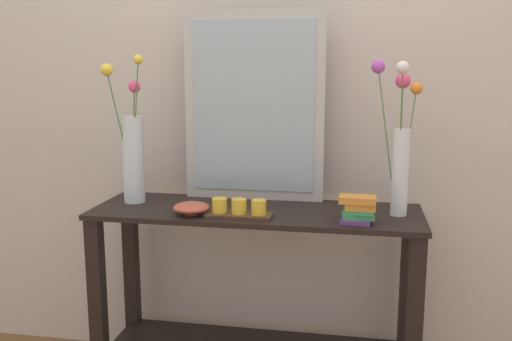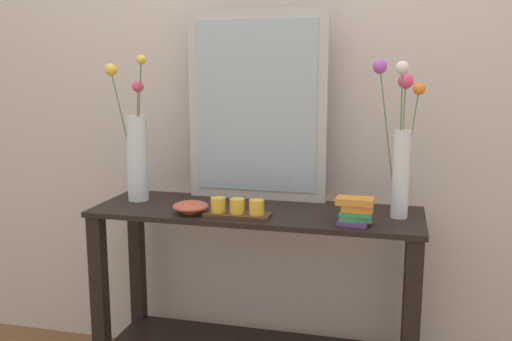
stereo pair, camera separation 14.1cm
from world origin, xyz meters
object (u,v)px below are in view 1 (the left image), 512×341
console_table (256,285)px  candle_tray (239,209)px  vase_right (400,144)px  book_stack (358,209)px  decorative_bowl (191,208)px  mirror_leaning (254,106)px  tall_vase_left (132,152)px

console_table → candle_tray: (-0.04, -0.12, 0.34)m
vase_right → candle_tray: size_ratio=2.35×
vase_right → book_stack: vase_right is taller
console_table → decorative_bowl: (-0.22, -0.12, 0.34)m
candle_tray → book_stack: 0.43m
vase_right → candle_tray: (-0.58, -0.15, -0.24)m
mirror_leaning → candle_tray: (-0.00, -0.29, -0.36)m
tall_vase_left → candle_tray: tall_vase_left is taller
vase_right → book_stack: bearing=-132.3°
candle_tray → decorative_bowl: size_ratio=1.78×
decorative_bowl → book_stack: (0.62, -0.01, 0.02)m
vase_right → console_table: bearing=-176.4°
candle_tray → book_stack: (0.43, -0.01, 0.02)m
vase_right → decorative_bowl: bearing=-168.7°
mirror_leaning → candle_tray: mirror_leaning is taller
decorative_bowl → book_stack: book_stack is taller
mirror_leaning → candle_tray: 0.46m
console_table → vase_right: (0.53, 0.03, 0.58)m
tall_vase_left → decorative_bowl: 0.37m
tall_vase_left → candle_tray: size_ratio=2.43×
tall_vase_left → vase_right: (1.05, 0.00, 0.05)m
console_table → tall_vase_left: tall_vase_left is taller
mirror_leaning → console_table: bearing=-76.8°
mirror_leaning → book_stack: size_ratio=5.91×
tall_vase_left → candle_tray: 0.53m
console_table → book_stack: (0.39, -0.12, 0.36)m
console_table → tall_vase_left: 0.73m
tall_vase_left → candle_tray: bearing=-17.2°
vase_right → mirror_leaning: bearing=166.1°
candle_tray → decorative_bowl: candle_tray is taller
console_table → mirror_leaning: mirror_leaning is taller
vase_right → book_stack: (-0.14, -0.16, -0.21)m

